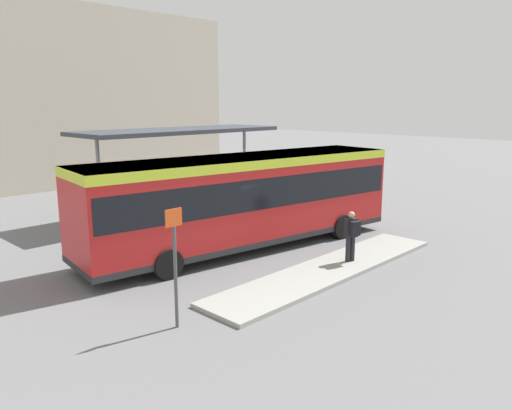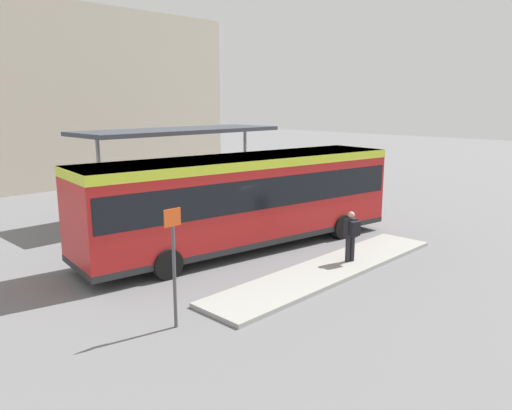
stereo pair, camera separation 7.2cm
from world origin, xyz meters
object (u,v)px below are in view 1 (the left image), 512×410
Objects in this scene: platform_sign at (175,263)px; city_bus at (244,195)px; bicycle_yellow at (318,195)px; potted_planter_near_shelter at (212,206)px; pedestrian_waiting at (352,233)px; bicycle_orange at (293,191)px; bicycle_green at (303,194)px.

city_bus is at bearing 31.58° from platform_sign.
bicycle_yellow is 1.40× the size of potted_planter_near_shelter.
bicycle_yellow is at bearing -27.47° from pedestrian_waiting.
city_bus reaches higher than bicycle_yellow.
potted_planter_near_shelter is 0.46× the size of platform_sign.
city_bus is 4.58m from potted_planter_near_shelter.
bicycle_orange is 0.61× the size of platform_sign.
pedestrian_waiting is 6.62m from platform_sign.
bicycle_green is 1.29× the size of potted_planter_near_shelter.
bicycle_yellow is (8.48, 3.18, -1.52)m from city_bus.
bicycle_yellow is 1.09× the size of bicycle_green.
city_bus is 6.78× the size of bicycle_yellow.
city_bus is 4.02m from pedestrian_waiting.
bicycle_orange is at bearing 38.36° from city_bus.
bicycle_orange is at bearing -21.20° from pedestrian_waiting.
platform_sign is (-5.60, -3.44, -0.35)m from city_bus.
platform_sign is (-13.90, -7.44, 1.20)m from bicycle_green.
city_bus reaches higher than bicycle_green.
potted_planter_near_shelter is at bearing 91.44° from bicycle_orange.
potted_planter_near_shelter is (0.95, 7.76, -0.39)m from pedestrian_waiting.
bicycle_yellow is 15.60m from platform_sign.
potted_planter_near_shelter is (-6.47, -0.85, 0.29)m from bicycle_orange.
bicycle_yellow is 1.63m from bicycle_orange.
bicycle_yellow is 1.05× the size of bicycle_orange.
potted_planter_near_shelter is at bearing 90.36° from bicycle_yellow.
bicycle_green is 0.96× the size of bicycle_orange.
bicycle_yellow is 6.59m from potted_planter_near_shelter.
bicycle_green is (-0.17, 0.81, -0.03)m from bicycle_yellow.
platform_sign is at bearing -57.58° from bicycle_green.
city_bus reaches higher than potted_planter_near_shelter.
bicycle_yellow reaches higher than bicycle_orange.
bicycle_yellow is at bearing 25.20° from platform_sign.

